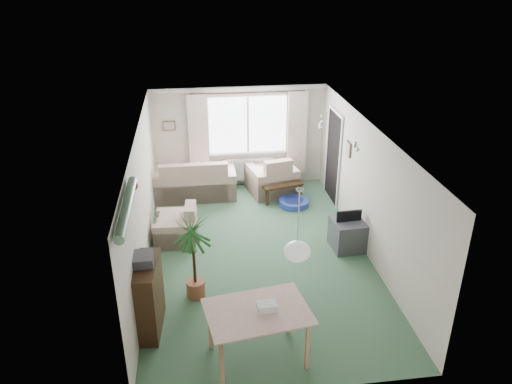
{
  "coord_description": "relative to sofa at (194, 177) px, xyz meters",
  "views": [
    {
      "loc": [
        -1.09,
        -7.8,
        4.99
      ],
      "look_at": [
        0.0,
        0.3,
        1.15
      ],
      "focal_mm": 35.0,
      "sensor_mm": 36.0,
      "label": 1
    }
  ],
  "objects": [
    {
      "name": "tv_cube",
      "position": [
        2.8,
        -2.71,
        -0.18
      ],
      "size": [
        0.61,
        0.66,
        0.57
      ],
      "primitive_type": "cube",
      "rotation": [
        0.0,
        0.0,
        0.06
      ],
      "color": "#38393D",
      "rests_on": "ground"
    },
    {
      "name": "photo_frame",
      "position": [
        1.83,
        -0.39,
        0.03
      ],
      "size": [
        0.12,
        0.02,
        0.16
      ],
      "primitive_type": "cube",
      "rotation": [
        0.0,
        0.0,
        0.01
      ],
      "color": "brown",
      "rests_on": "coffee_table"
    },
    {
      "name": "pet_bed",
      "position": [
        2.16,
        -0.82,
        -0.4
      ],
      "size": [
        0.83,
        0.83,
        0.13
      ],
      "primitive_type": "cylinder",
      "rotation": [
        0.0,
        0.0,
        -0.3
      ],
      "color": "navy",
      "rests_on": "ground"
    },
    {
      "name": "coffee_table",
      "position": [
        1.93,
        -0.45,
        -0.26
      ],
      "size": [
        1.02,
        0.72,
        0.41
      ],
      "primitive_type": "cube",
      "rotation": [
        0.0,
        0.0,
        0.25
      ],
      "color": "black",
      "rests_on": "ground"
    },
    {
      "name": "dining_table",
      "position": [
        0.73,
        -5.35,
        -0.07
      ],
      "size": [
        1.36,
        1.01,
        0.78
      ],
      "primitive_type": "cube",
      "rotation": [
        0.0,
        0.0,
        0.15
      ],
      "color": "#A97D5B",
      "rests_on": "ground"
    },
    {
      "name": "tinsel_garland",
      "position": [
        -0.82,
        -5.05,
        1.81
      ],
      "size": [
        1.6,
        1.6,
        0.12
      ],
      "primitive_type": "cylinder",
      "color": "#196626"
    },
    {
      "name": "curtain_rod",
      "position": [
        1.3,
        0.4,
        1.8
      ],
      "size": [
        2.6,
        0.03,
        0.03
      ],
      "primitive_type": "cube",
      "color": "black"
    },
    {
      "name": "curtain_left",
      "position": [
        0.15,
        0.38,
        0.8
      ],
      "size": [
        0.45,
        0.08,
        2.0
      ],
      "primitive_type": "cube",
      "color": "beige"
    },
    {
      "name": "wall_picture_back",
      "position": [
        -0.5,
        0.48,
        1.08
      ],
      "size": [
        0.28,
        0.03,
        0.22
      ],
      "primitive_type": "cube",
      "color": "brown"
    },
    {
      "name": "pendant_lamp",
      "position": [
        1.3,
        -5.05,
        1.01
      ],
      "size": [
        0.36,
        0.36,
        0.36
      ],
      "primitive_type": "sphere",
      "color": "white"
    },
    {
      "name": "armchair_corner",
      "position": [
        1.79,
        -0.02,
        -0.01
      ],
      "size": [
        1.21,
        1.17,
        0.92
      ],
      "primitive_type": "cube",
      "rotation": [
        0.0,
        0.0,
        3.35
      ],
      "color": "beige",
      "rests_on": "ground"
    },
    {
      "name": "sofa",
      "position": [
        0.0,
        0.0,
        0.0
      ],
      "size": [
        1.86,
        0.99,
        0.93
      ],
      "primitive_type": "cube",
      "rotation": [
        0.0,
        0.0,
        3.14
      ],
      "color": "#C5BB95",
      "rests_on": "ground"
    },
    {
      "name": "doorway",
      "position": [
        3.08,
        -0.55,
        0.53
      ],
      "size": [
        0.03,
        0.95,
        2.0
      ],
      "primitive_type": "cube",
      "color": "black"
    },
    {
      "name": "window",
      "position": [
        1.3,
        0.48,
        1.03
      ],
      "size": [
        1.8,
        0.03,
        1.3
      ],
      "primitive_type": "cube",
      "color": "white"
    },
    {
      "name": "bauble_cluster_a",
      "position": [
        2.4,
        -1.85,
        1.75
      ],
      "size": [
        0.2,
        0.2,
        0.2
      ],
      "primitive_type": "sphere",
      "color": "silver"
    },
    {
      "name": "armchair_left",
      "position": [
        -0.4,
        -1.99,
        -0.09
      ],
      "size": [
        0.85,
        0.89,
        0.74
      ],
      "primitive_type": "cube",
      "rotation": [
        0.0,
        0.0,
        -1.65
      ],
      "color": "beige",
      "rests_on": "ground"
    },
    {
      "name": "curtain_right",
      "position": [
        2.45,
        0.38,
        0.8
      ],
      "size": [
        0.45,
        0.08,
        2.0
      ],
      "primitive_type": "cube",
      "color": "beige"
    },
    {
      "name": "ground",
      "position": [
        1.1,
        -2.75,
        -0.47
      ],
      "size": [
        6.5,
        6.5,
        0.0
      ],
      "primitive_type": "plane",
      "color": "#33553A"
    },
    {
      "name": "bookshelf",
      "position": [
        -0.74,
        -4.52,
        0.09
      ],
      "size": [
        0.38,
        0.93,
        1.11
      ],
      "primitive_type": "cube",
      "rotation": [
        0.0,
        0.0,
        -0.08
      ],
      "color": "black",
      "rests_on": "ground"
    },
    {
      "name": "gift_box",
      "position": [
        0.85,
        -5.35,
        0.38
      ],
      "size": [
        0.26,
        0.2,
        0.12
      ],
      "primitive_type": "cube",
      "rotation": [
        0.0,
        0.0,
        0.07
      ],
      "color": "white",
      "rests_on": "dining_table"
    },
    {
      "name": "wall_picture_right",
      "position": [
        3.08,
        -1.55,
        1.08
      ],
      "size": [
        0.03,
        0.24,
        0.3
      ],
      "primitive_type": "cube",
      "color": "brown"
    },
    {
      "name": "radiator",
      "position": [
        1.3,
        0.44,
        -0.07
      ],
      "size": [
        1.2,
        0.1,
        0.55
      ],
      "primitive_type": "cube",
      "color": "white"
    },
    {
      "name": "bauble_cluster_b",
      "position": [
        2.7,
        -3.05,
        1.75
      ],
      "size": [
        0.2,
        0.2,
        0.2
      ],
      "primitive_type": "sphere",
      "color": "silver"
    },
    {
      "name": "hifi_box",
      "position": [
        -0.77,
        -4.49,
        0.71
      ],
      "size": [
        0.29,
        0.36,
        0.14
      ],
      "primitive_type": "cube",
      "rotation": [
        0.0,
        0.0,
        0.02
      ],
      "color": "#37373C",
      "rests_on": "bookshelf"
    },
    {
      "name": "houseplant",
      "position": [
        -0.07,
        -3.84,
        0.28
      ],
      "size": [
        0.67,
        0.67,
        1.49
      ],
      "primitive_type": "cylinder",
      "rotation": [
        0.0,
        0.0,
        0.05
      ],
      "color": "#205D25",
      "rests_on": "ground"
    }
  ]
}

